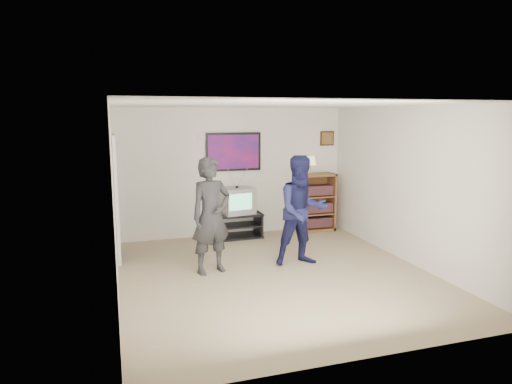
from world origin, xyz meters
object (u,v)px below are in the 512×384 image
media_stand (237,225)px  person_tall (211,216)px  person_short (302,211)px  bookshelf (316,202)px  crt_television (237,201)px

media_stand → person_tall: (-0.87, -1.81, 0.63)m
person_tall → person_short: (1.44, -0.06, -0.00)m
person_tall → media_stand: bearing=48.1°
bookshelf → person_tall: (-2.58, -1.86, 0.28)m
bookshelf → person_tall: 3.19m
crt_television → bookshelf: 1.70m
media_stand → bookshelf: 1.75m
crt_television → person_short: bearing=-82.6°
person_short → crt_television: bearing=108.1°
media_stand → person_tall: person_tall is taller
person_tall → bookshelf: bearing=19.5°
person_tall → person_short: person_tall is taller
media_stand → person_short: 2.05m
crt_television → person_tall: person_tall is taller
crt_television → person_short: 1.96m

